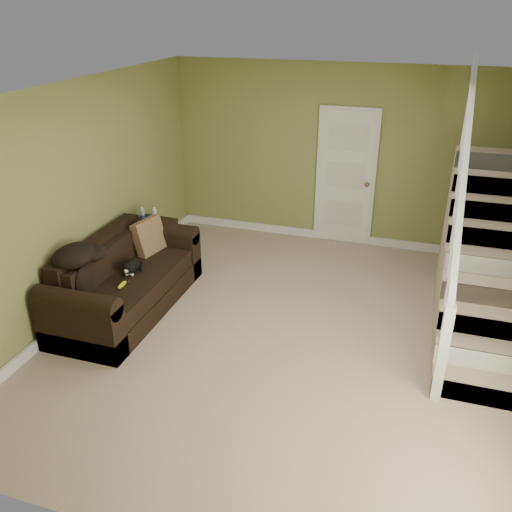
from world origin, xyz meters
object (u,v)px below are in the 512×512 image
Objects in this scene: sofa at (124,283)px; side_table at (153,243)px; cat at (130,267)px; banana at (122,285)px.

side_table reaches higher than sofa.
cat is (0.31, -1.12, 0.22)m from side_table.
side_table is 2.01× the size of cat.
sofa is at bearing 118.44° from banana.
side_table is at bearing 101.07° from sofa.
side_table is 4.98× the size of banana.
cat is 0.34m from banana.
sofa is at bearing -174.81° from cat.
sofa is 0.24m from cat.
sofa is 2.52× the size of side_table.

